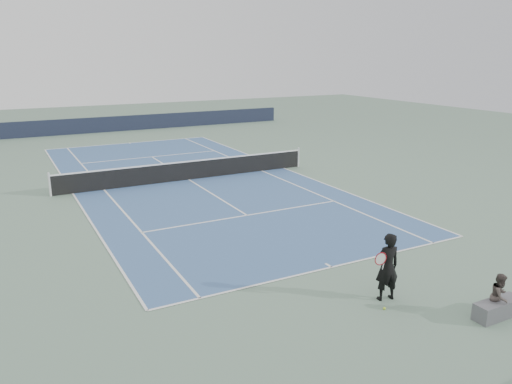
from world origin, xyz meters
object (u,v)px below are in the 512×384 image
tennis_net (189,170)px  tennis_player (387,267)px  tennis_ball (384,308)px  spectator_bench (499,302)px

tennis_net → tennis_player: bearing=-89.8°
tennis_ball → tennis_net: bearing=88.7°
tennis_net → spectator_bench: (1.80, -16.02, -0.12)m
tennis_ball → spectator_bench: spectator_bench is taller
tennis_player → tennis_ball: (-0.39, -0.42, -0.86)m
spectator_bench → tennis_ball: bearing=144.7°
spectator_bench → tennis_player: bearing=132.3°
tennis_net → tennis_player: (0.05, -14.09, 0.39)m
tennis_player → spectator_bench: 2.65m
tennis_net → tennis_player: tennis_player is taller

